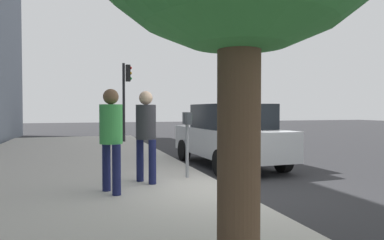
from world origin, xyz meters
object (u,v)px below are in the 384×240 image
object	(u,v)px
parking_meter	(187,131)
pedestrian_bystander	(111,131)
pedestrian_at_meter	(146,128)
parked_sedan_near	(229,135)
traffic_signal	(126,89)

from	to	relation	value
parking_meter	pedestrian_bystander	distance (m)	1.94
pedestrian_at_meter	parked_sedan_near	size ratio (longest dim) A/B	0.41
pedestrian_bystander	parked_sedan_near	world-z (taller)	pedestrian_bystander
parking_meter	traffic_signal	distance (m)	9.25
pedestrian_at_meter	parked_sedan_near	distance (m)	3.63
parking_meter	traffic_signal	world-z (taller)	traffic_signal
pedestrian_bystander	parked_sedan_near	distance (m)	4.64
pedestrian_at_meter	traffic_signal	size ratio (longest dim) A/B	0.51
parked_sedan_near	parking_meter	bearing A→B (deg)	137.22
traffic_signal	pedestrian_at_meter	bearing A→B (deg)	175.59
parking_meter	traffic_signal	size ratio (longest dim) A/B	0.39
parking_meter	parked_sedan_near	size ratio (longest dim) A/B	0.32
parked_sedan_near	traffic_signal	world-z (taller)	traffic_signal
parked_sedan_near	traffic_signal	xyz separation A→B (m)	(7.13, 2.07, 1.68)
parking_meter	parked_sedan_near	world-z (taller)	parked_sedan_near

